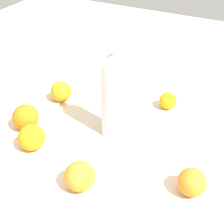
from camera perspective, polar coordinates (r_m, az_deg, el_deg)
ground_plane at (r=1.06m, az=0.81°, el=-3.70°), size 2.40×2.40×0.00m
water_bottle at (r=0.99m, az=0.00°, el=2.98°), size 0.07×0.07×0.30m
orange_0 at (r=0.87m, az=-5.52°, el=-10.84°), size 0.08×0.08×0.08m
orange_1 at (r=0.88m, az=13.44°, el=-11.54°), size 0.07×0.07×0.07m
orange_2 at (r=1.01m, az=-13.51°, el=-4.24°), size 0.08×0.08×0.08m
orange_3 at (r=1.18m, az=9.51°, el=1.91°), size 0.06×0.06×0.06m
orange_4 at (r=1.22m, az=-8.68°, el=3.49°), size 0.07×0.07×0.07m
orange_5 at (r=1.10m, az=-14.51°, el=-0.87°), size 0.08×0.08×0.08m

